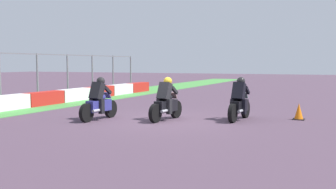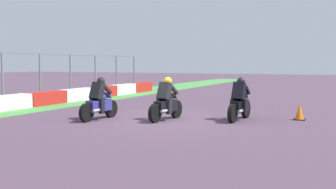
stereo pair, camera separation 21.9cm
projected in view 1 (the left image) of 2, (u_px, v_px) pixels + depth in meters
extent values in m
plane|color=#4F3A4B|center=(164.00, 120.00, 14.17)|extent=(120.00, 120.00, 0.00)
cube|color=#489242|center=(2.00, 110.00, 17.14)|extent=(72.00, 3.63, 0.02)
cube|color=white|center=(5.00, 103.00, 17.04)|extent=(2.33, 0.60, 0.64)
cube|color=red|center=(44.00, 99.00, 19.22)|extent=(2.33, 0.60, 0.64)
cube|color=white|center=(74.00, 95.00, 21.39)|extent=(2.33, 0.60, 0.64)
cube|color=red|center=(99.00, 92.00, 23.57)|extent=(2.33, 0.60, 0.64)
cube|color=white|center=(120.00, 89.00, 25.74)|extent=(2.33, 0.60, 0.64)
cube|color=red|center=(138.00, 87.00, 27.92)|extent=(2.33, 0.60, 0.64)
cylinder|color=slate|center=(0.00, 79.00, 18.72)|extent=(0.10, 0.10, 2.50)
cylinder|color=slate|center=(37.00, 77.00, 21.01)|extent=(0.10, 0.10, 2.50)
cylinder|color=slate|center=(68.00, 76.00, 23.29)|extent=(0.10, 0.10, 2.50)
cylinder|color=slate|center=(92.00, 75.00, 25.58)|extent=(0.10, 0.10, 2.50)
cylinder|color=slate|center=(113.00, 74.00, 27.86)|extent=(0.10, 0.10, 2.50)
cylinder|color=slate|center=(131.00, 73.00, 30.15)|extent=(0.10, 0.10, 2.50)
cylinder|color=black|center=(245.00, 109.00, 14.86)|extent=(0.65, 0.19, 0.64)
cylinder|color=black|center=(233.00, 113.00, 13.63)|extent=(0.65, 0.19, 0.64)
cube|color=black|center=(239.00, 106.00, 14.23)|extent=(1.12, 0.41, 0.40)
ellipsoid|color=black|center=(240.00, 97.00, 14.29)|extent=(0.50, 0.34, 0.24)
cube|color=red|center=(235.00, 107.00, 13.78)|extent=(0.07, 0.16, 0.08)
cylinder|color=#A5A5AD|center=(241.00, 111.00, 13.85)|extent=(0.43, 0.13, 0.10)
cube|color=black|center=(239.00, 91.00, 14.10)|extent=(0.52, 0.44, 0.66)
sphere|color=black|center=(241.00, 81.00, 14.27)|extent=(0.32, 0.32, 0.30)
cube|color=slate|center=(244.00, 95.00, 14.64)|extent=(0.18, 0.27, 0.23)
cube|color=black|center=(233.00, 106.00, 14.22)|extent=(0.19, 0.15, 0.52)
cube|color=black|center=(244.00, 107.00, 14.03)|extent=(0.19, 0.15, 0.52)
cube|color=black|center=(237.00, 90.00, 14.52)|extent=(0.39, 0.13, 0.31)
cube|color=black|center=(247.00, 90.00, 14.35)|extent=(0.39, 0.13, 0.31)
cylinder|color=black|center=(176.00, 109.00, 14.83)|extent=(0.65, 0.22, 0.64)
cylinder|color=black|center=(155.00, 113.00, 13.63)|extent=(0.65, 0.22, 0.64)
cube|color=black|center=(166.00, 106.00, 14.22)|extent=(1.13, 0.46, 0.40)
ellipsoid|color=black|center=(167.00, 97.00, 14.28)|extent=(0.51, 0.36, 0.24)
cube|color=red|center=(158.00, 107.00, 13.78)|extent=(0.08, 0.17, 0.08)
cylinder|color=#A5A5AD|center=(165.00, 111.00, 13.85)|extent=(0.43, 0.15, 0.10)
cube|color=black|center=(165.00, 91.00, 14.09)|extent=(0.53, 0.46, 0.66)
sphere|color=gold|center=(168.00, 81.00, 14.25)|extent=(0.34, 0.34, 0.30)
cube|color=#7B5F5C|center=(173.00, 95.00, 14.62)|extent=(0.19, 0.28, 0.23)
cube|color=black|center=(159.00, 106.00, 14.22)|extent=(0.20, 0.16, 0.52)
cube|color=black|center=(169.00, 107.00, 14.01)|extent=(0.20, 0.16, 0.52)
cube|color=black|center=(166.00, 90.00, 14.51)|extent=(0.39, 0.15, 0.31)
cube|color=black|center=(174.00, 90.00, 14.32)|extent=(0.39, 0.15, 0.31)
cylinder|color=black|center=(111.00, 109.00, 14.96)|extent=(0.65, 0.18, 0.64)
cylinder|color=black|center=(86.00, 113.00, 13.72)|extent=(0.65, 0.18, 0.64)
cube|color=navy|center=(99.00, 106.00, 14.32)|extent=(1.12, 0.39, 0.40)
ellipsoid|color=navy|center=(101.00, 97.00, 14.39)|extent=(0.50, 0.33, 0.24)
cube|color=red|center=(90.00, 106.00, 13.87)|extent=(0.07, 0.16, 0.08)
cylinder|color=#A5A5AD|center=(97.00, 111.00, 13.95)|extent=(0.43, 0.13, 0.10)
cube|color=black|center=(97.00, 91.00, 14.19)|extent=(0.51, 0.43, 0.66)
sphere|color=black|center=(101.00, 81.00, 14.36)|extent=(0.32, 0.32, 0.30)
cube|color=#57507C|center=(107.00, 95.00, 14.74)|extent=(0.17, 0.27, 0.23)
cube|color=black|center=(92.00, 106.00, 14.31)|extent=(0.19, 0.15, 0.52)
cube|color=black|center=(102.00, 106.00, 14.13)|extent=(0.19, 0.15, 0.52)
cube|color=black|center=(99.00, 90.00, 14.61)|extent=(0.39, 0.12, 0.31)
cube|color=black|center=(108.00, 90.00, 14.45)|extent=(0.39, 0.12, 0.31)
cube|color=black|center=(299.00, 119.00, 14.39)|extent=(0.40, 0.40, 0.03)
cone|color=orange|center=(299.00, 111.00, 14.37)|extent=(0.32, 0.32, 0.59)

